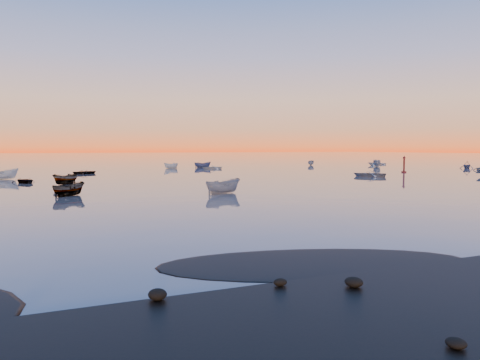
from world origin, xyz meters
TOP-DOWN VIEW (x-y plane):
  - ground at (0.00, 100.00)m, footprint 600.00×600.00m
  - moored_fleet at (0.00, 53.00)m, footprint 124.00×58.00m
  - boat_near_center at (-2.86, 24.00)m, footprint 2.66×4.15m
  - channel_marker at (38.86, 45.79)m, footprint 0.83×0.83m

SIDE VIEW (x-z plane):
  - ground at x=0.00m, z-range 0.00..0.00m
  - moored_fleet at x=0.00m, z-range -0.60..0.60m
  - boat_near_center at x=-2.86m, z-range -0.67..0.67m
  - channel_marker at x=38.86m, z-range -0.31..2.63m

